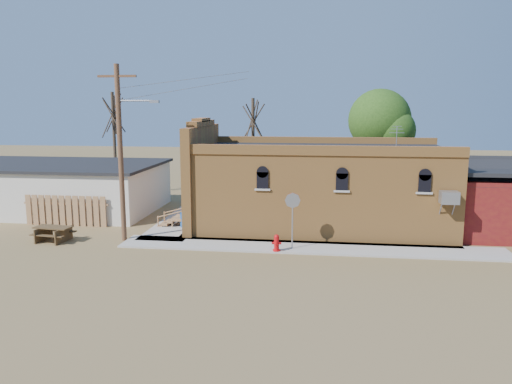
# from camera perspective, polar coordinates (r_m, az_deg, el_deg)

# --- Properties ---
(ground) EXTENTS (120.00, 120.00, 0.00)m
(ground) POSITION_cam_1_polar(r_m,az_deg,el_deg) (24.12, 2.56, -6.93)
(ground) COLOR brown
(ground) RESTS_ON ground
(sidewalk_south) EXTENTS (19.00, 2.20, 0.08)m
(sidewalk_south) POSITION_cam_1_polar(r_m,az_deg,el_deg) (24.90, 6.20, -6.34)
(sidewalk_south) COLOR #9E9991
(sidewalk_south) RESTS_ON ground
(sidewalk_west) EXTENTS (2.60, 10.00, 0.08)m
(sidewalk_west) POSITION_cam_1_polar(r_m,az_deg,el_deg) (30.94, -8.19, -3.18)
(sidewalk_west) COLOR #9E9991
(sidewalk_west) RESTS_ON ground
(brick_bar) EXTENTS (16.40, 7.97, 6.30)m
(brick_bar) POSITION_cam_1_polar(r_m,az_deg,el_deg) (28.88, 6.78, 0.57)
(brick_bar) COLOR #CA843D
(brick_bar) RESTS_ON ground
(red_shed) EXTENTS (5.40, 6.40, 4.30)m
(red_shed) POSITION_cam_1_polar(r_m,az_deg,el_deg) (30.44, 25.67, 0.01)
(red_shed) COLOR #601015
(red_shed) RESTS_ON ground
(storage_building) EXTENTS (20.40, 8.40, 3.17)m
(storage_building) POSITION_cam_1_polar(r_m,az_deg,el_deg) (37.80, -26.28, 0.66)
(storage_building) COLOR beige
(storage_building) RESTS_ON ground
(wood_fence) EXTENTS (5.20, 0.10, 1.80)m
(wood_fence) POSITION_cam_1_polar(r_m,az_deg,el_deg) (31.19, -20.92, -2.01)
(wood_fence) COLOR #8C5B3F
(wood_fence) RESTS_ON ground
(utility_pole) EXTENTS (3.12, 0.26, 9.00)m
(utility_pole) POSITION_cam_1_polar(r_m,az_deg,el_deg) (26.32, -15.14, 4.74)
(utility_pole) COLOR #4C371E
(utility_pole) RESTS_ON ground
(tree_bare_near) EXTENTS (2.80, 2.80, 7.65)m
(tree_bare_near) POSITION_cam_1_polar(r_m,az_deg,el_deg) (36.37, -0.35, 8.27)
(tree_bare_near) COLOR #463228
(tree_bare_near) RESTS_ON ground
(tree_bare_far) EXTENTS (2.80, 2.80, 8.16)m
(tree_bare_far) POSITION_cam_1_polar(r_m,az_deg,el_deg) (40.30, -16.02, 8.61)
(tree_bare_far) COLOR #463228
(tree_bare_far) RESTS_ON ground
(tree_leafy) EXTENTS (4.40, 4.40, 8.15)m
(tree_leafy) POSITION_cam_1_polar(r_m,az_deg,el_deg) (36.76, 13.94, 7.96)
(tree_leafy) COLOR #463228
(tree_leafy) RESTS_ON ground
(fire_hydrant) EXTENTS (0.47, 0.46, 0.81)m
(fire_hydrant) POSITION_cam_1_polar(r_m,az_deg,el_deg) (23.99, 2.36, -5.83)
(fire_hydrant) COLOR red
(fire_hydrant) RESTS_ON sidewalk_south
(stop_sign) EXTENTS (0.75, 0.16, 2.76)m
(stop_sign) POSITION_cam_1_polar(r_m,az_deg,el_deg) (24.06, 4.20, -1.58)
(stop_sign) COLOR #929297
(stop_sign) RESTS_ON sidewalk_south
(trash_barrel) EXTENTS (0.68, 0.68, 0.87)m
(trash_barrel) POSITION_cam_1_polar(r_m,az_deg,el_deg) (28.98, -8.11, -3.10)
(trash_barrel) COLOR #1C4A8E
(trash_barrel) RESTS_ON sidewalk_west
(picnic_table) EXTENTS (2.03, 1.61, 0.78)m
(picnic_table) POSITION_cam_1_polar(r_m,az_deg,el_deg) (27.96, -22.15, -4.22)
(picnic_table) COLOR #4A361D
(picnic_table) RESTS_ON ground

